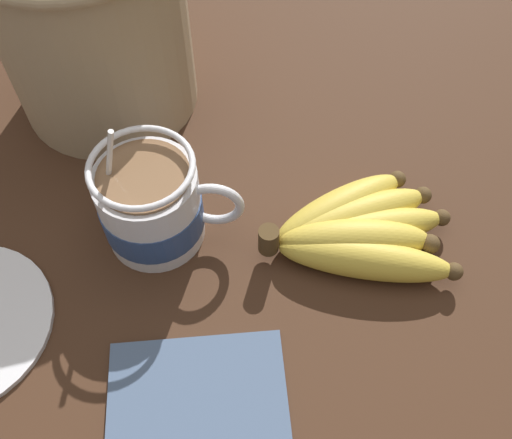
% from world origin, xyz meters
% --- Properties ---
extents(table, '(1.20, 1.20, 0.03)m').
position_xyz_m(table, '(0.00, 0.00, 0.01)').
color(table, '#422819').
rests_on(table, ground).
extents(coffee_mug, '(0.14, 0.10, 0.15)m').
position_xyz_m(coffee_mug, '(-0.06, 0.01, 0.07)').
color(coffee_mug, silver).
rests_on(coffee_mug, table).
extents(banana_bunch, '(0.19, 0.14, 0.04)m').
position_xyz_m(banana_bunch, '(0.14, 0.01, 0.05)').
color(banana_bunch, '#4C381E').
rests_on(banana_bunch, table).
extents(woven_basket, '(0.21, 0.21, 0.21)m').
position_xyz_m(woven_basket, '(-0.14, 0.20, 0.14)').
color(woven_basket, tan).
rests_on(woven_basket, table).
extents(napkin, '(0.17, 0.13, 0.01)m').
position_xyz_m(napkin, '(0.00, -0.15, 0.03)').
color(napkin, slate).
rests_on(napkin, table).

